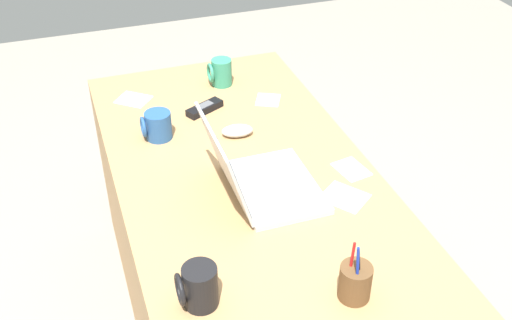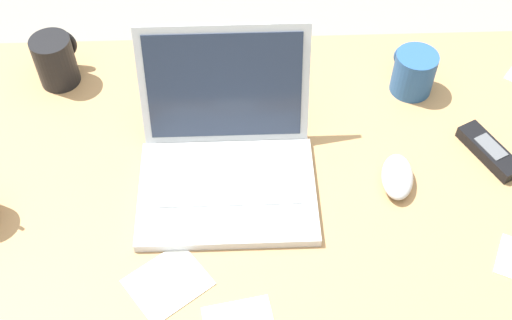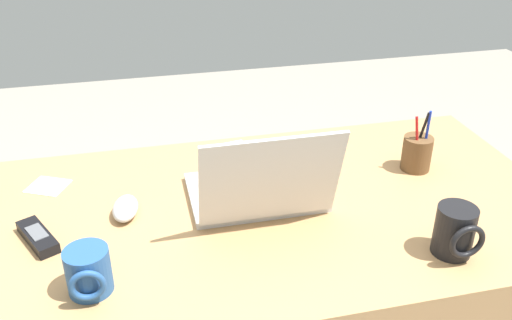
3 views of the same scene
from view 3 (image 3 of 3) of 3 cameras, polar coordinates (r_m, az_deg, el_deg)
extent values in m
cube|color=silver|center=(1.37, -0.12, -3.27)|extent=(0.32, 0.23, 0.02)
cube|color=silver|center=(1.35, 0.08, -3.34)|extent=(0.26, 0.11, 0.00)
cube|color=silver|center=(1.43, -0.78, -1.46)|extent=(0.09, 0.05, 0.00)
cube|color=silver|center=(1.18, 1.55, -2.06)|extent=(0.31, 0.07, 0.23)
cube|color=#283347|center=(1.19, 1.49, -1.88)|extent=(0.28, 0.06, 0.20)
ellipsoid|color=silver|center=(1.33, -13.20, -4.81)|extent=(0.07, 0.11, 0.04)
cylinder|color=black|center=(1.23, 19.59, -6.81)|extent=(0.08, 0.08, 0.11)
torus|color=black|center=(1.19, 20.78, -7.83)|extent=(0.08, 0.01, 0.08)
cylinder|color=#26518C|center=(1.12, -16.74, -10.77)|extent=(0.09, 0.09, 0.09)
torus|color=#26518C|center=(1.08, -16.84, -12.19)|extent=(0.07, 0.01, 0.07)
cube|color=black|center=(1.30, -21.39, -7.33)|extent=(0.10, 0.14, 0.02)
cube|color=#595B60|center=(1.29, -21.49, -6.86)|extent=(0.06, 0.07, 0.00)
cylinder|color=brown|center=(1.53, 16.09, 0.66)|extent=(0.08, 0.08, 0.09)
cylinder|color=#1933B2|center=(1.51, 16.99, 2.22)|extent=(0.01, 0.02, 0.15)
cylinder|color=black|center=(1.51, 16.42, 2.26)|extent=(0.02, 0.03, 0.15)
cylinder|color=red|center=(1.50, 16.12, 1.82)|extent=(0.02, 0.02, 0.14)
cube|color=white|center=(1.54, 2.00, 0.26)|extent=(0.16, 0.16, 0.00)
cube|color=white|center=(1.59, -2.79, 1.10)|extent=(0.12, 0.10, 0.00)
cube|color=white|center=(1.50, -20.49, -2.53)|extent=(0.12, 0.11, 0.00)
camera|label=1|loc=(1.75, 64.53, 26.84)|focal=43.60mm
camera|label=2|loc=(1.85, -7.11, 35.03)|focal=45.11mm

